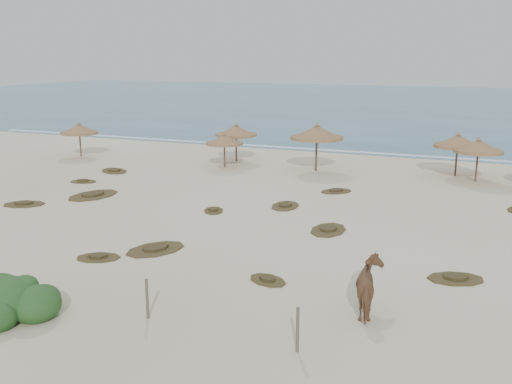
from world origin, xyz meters
TOP-DOWN VIEW (x-y plane):
  - ground at (0.00, 0.00)m, footprint 160.00×160.00m
  - ocean at (0.00, 75.00)m, footprint 200.00×100.00m
  - foam_line at (0.00, 26.00)m, footprint 70.00×0.60m
  - palapa_0 at (-18.29, 16.30)m, footprint 3.46×3.46m
  - palapa_1 at (-6.70, 19.01)m, footprint 3.63×3.63m
  - palapa_2 at (-6.47, 16.57)m, footprint 2.84×2.84m
  - palapa_3 at (-0.38, 17.75)m, footprint 3.51×3.51m
  - palapa_4 at (8.23, 19.54)m, footprint 3.21×3.21m
  - palapa_5 at (9.48, 18.23)m, footprint 3.72×3.72m
  - horse at (7.13, -2.23)m, footprint 1.36×2.11m
  - fence_post_near at (1.20, -4.95)m, footprint 0.10×0.10m
  - fence_post_far at (5.83, -5.14)m, footprint 0.11×0.11m
  - bush at (-2.65, -6.35)m, footprint 3.07×2.70m
  - scrub_0 at (-11.71, 3.67)m, footprint 2.48×2.09m
  - scrub_1 at (-9.64, 6.54)m, footprint 2.57×3.38m
  - scrub_2 at (-2.19, 6.21)m, footprint 1.45×1.71m
  - scrub_3 at (3.84, 5.27)m, footprint 1.58×2.31m
  - scrub_4 at (9.33, 1.51)m, footprint 2.27×1.91m
  - scrub_6 at (-12.57, 12.50)m, footprint 2.75×2.52m
  - scrub_7 at (2.35, 12.44)m, footprint 2.15×2.19m
  - scrub_8 at (-12.37, 9.14)m, footprint 1.79×1.37m
  - scrub_9 at (-1.78, 0.25)m, footprint 2.58×2.92m
  - scrub_11 at (-3.28, -1.38)m, footprint 1.94×1.62m
  - scrub_12 at (3.43, -1.03)m, footprint 1.70×1.42m
  - scrub_13 at (0.76, 8.38)m, footprint 1.44×2.12m

SIDE VIEW (x-z plane):
  - ground at x=0.00m, z-range 0.00..0.00m
  - ocean at x=0.00m, z-range 0.00..0.01m
  - foam_line at x=0.00m, z-range 0.00..0.01m
  - scrub_8 at x=-12.37m, z-range -0.03..0.13m
  - scrub_1 at x=-9.64m, z-range -0.03..0.13m
  - scrub_11 at x=-3.28m, z-range -0.03..0.13m
  - scrub_2 at x=-2.19m, z-range -0.03..0.13m
  - scrub_4 at x=9.33m, z-range -0.03..0.13m
  - scrub_12 at x=3.43m, z-range -0.03..0.13m
  - scrub_13 at x=0.76m, z-range -0.03..0.13m
  - scrub_0 at x=-11.71m, z-range -0.03..0.13m
  - scrub_6 at x=-12.57m, z-range -0.03..0.13m
  - scrub_7 at x=2.35m, z-range -0.03..0.13m
  - scrub_9 at x=-1.78m, z-range -0.03..0.13m
  - scrub_3 at x=3.84m, z-range -0.03..0.13m
  - bush at x=-2.65m, z-range -0.24..1.14m
  - fence_post_near at x=1.20m, z-range 0.00..1.21m
  - fence_post_far at x=5.83m, z-range 0.00..1.23m
  - horse at x=7.13m, z-range 0.00..1.64m
  - palapa_2 at x=-6.47m, z-range 0.66..3.05m
  - palapa_0 at x=-18.29m, z-range 0.72..3.34m
  - palapa_5 at x=9.48m, z-range 0.75..3.46m
  - palapa_1 at x=-6.70m, z-range 0.76..3.53m
  - palapa_4 at x=8.23m, z-range 0.77..3.57m
  - palapa_3 at x=-0.38m, z-range 0.88..4.09m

